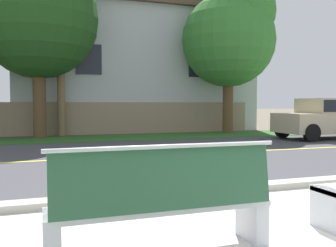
% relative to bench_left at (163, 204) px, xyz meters
% --- Properties ---
extents(ground_plane, '(140.00, 140.00, 0.00)m').
position_rel_bench_left_xyz_m(ground_plane, '(1.40, 7.54, -0.46)').
color(ground_plane, '#665B4C').
extents(sidewalk_pavement, '(44.00, 3.60, 0.01)m').
position_rel_bench_left_xyz_m(sidewalk_pavement, '(1.40, -0.06, -0.46)').
color(sidewalk_pavement, beige).
rests_on(sidewalk_pavement, ground_plane).
extents(curb_edge, '(44.00, 0.30, 0.11)m').
position_rel_bench_left_xyz_m(curb_edge, '(1.40, 1.89, -0.41)').
color(curb_edge, '#ADA89E').
rests_on(curb_edge, ground_plane).
extents(street_asphalt, '(52.00, 8.00, 0.01)m').
position_rel_bench_left_xyz_m(street_asphalt, '(1.40, 6.04, -0.46)').
color(street_asphalt, '#424247').
rests_on(street_asphalt, ground_plane).
extents(road_centre_line, '(48.00, 0.14, 0.01)m').
position_rel_bench_left_xyz_m(road_centre_line, '(1.40, 6.04, -0.45)').
color(road_centre_line, '#E0CC4C').
rests_on(road_centre_line, ground_plane).
extents(far_verge_grass, '(48.00, 2.80, 0.02)m').
position_rel_bench_left_xyz_m(far_verge_grass, '(1.40, 11.37, -0.46)').
color(far_verge_grass, '#2D6026').
rests_on(far_verge_grass, ground_plane).
extents(bench_left, '(2.01, 0.48, 1.01)m').
position_rel_bench_left_xyz_m(bench_left, '(0.00, 0.00, 0.00)').
color(bench_left, silver).
rests_on(bench_left, ground_plane).
extents(car_beige_near, '(4.30, 1.86, 1.54)m').
position_rel_bench_left_xyz_m(car_beige_near, '(9.51, 8.44, 0.39)').
color(car_beige_near, '#C6B793').
rests_on(car_beige_near, ground_plane).
extents(shade_tree_left, '(4.64, 4.64, 7.65)m').
position_rel_bench_left_xyz_m(shade_tree_left, '(-0.96, 12.29, 4.51)').
color(shade_tree_left, brown).
rests_on(shade_tree_left, ground_plane).
extents(shade_tree_centre, '(4.19, 4.19, 6.91)m').
position_rel_bench_left_xyz_m(shade_tree_centre, '(7.12, 12.02, 4.03)').
color(shade_tree_centre, brown).
rests_on(shade_tree_centre, ground_plane).
extents(garden_wall, '(13.00, 0.36, 1.40)m').
position_rel_bench_left_xyz_m(garden_wall, '(2.03, 13.39, 0.24)').
color(garden_wall, gray).
rests_on(garden_wall, ground_plane).
extents(house_across_street, '(12.48, 6.91, 6.51)m').
position_rel_bench_left_xyz_m(house_across_street, '(3.53, 16.59, 2.84)').
color(house_across_street, '#B7BCC1').
rests_on(house_across_street, ground_plane).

